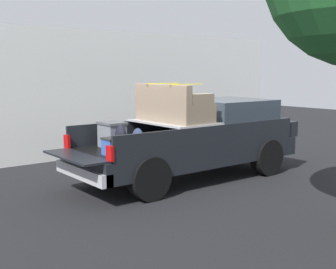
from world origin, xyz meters
name	(u,v)px	position (x,y,z in m)	size (l,w,h in m)	color
ground_plane	(188,179)	(0.00, 0.00, 0.00)	(40.00, 40.00, 0.00)	black
pickup_truck	(200,137)	(0.35, 0.00, 0.96)	(6.05, 2.06, 2.23)	black
building_facade	(146,92)	(1.69, 4.05, 1.85)	(10.63, 0.36, 3.69)	white
trash_can	(195,132)	(3.03, 3.21, 0.50)	(0.60, 0.60, 0.98)	#2D2D33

